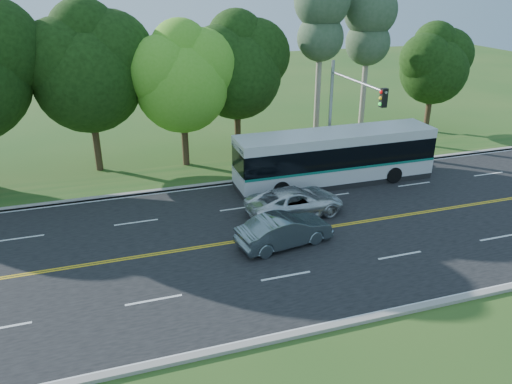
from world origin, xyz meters
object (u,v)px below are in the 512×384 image
object	(u,v)px
sedan	(284,230)
traffic_signal	(345,106)
transit_bus	(335,158)
suv	(295,202)

from	to	relation	value
sedan	traffic_signal	bearing A→B (deg)	-53.58
traffic_signal	sedan	size ratio (longest dim) A/B	1.55
transit_bus	suv	world-z (taller)	transit_bus
transit_bus	suv	size ratio (longest dim) A/B	2.33
transit_bus	sedan	bearing A→B (deg)	-131.73
traffic_signal	transit_bus	xyz separation A→B (m)	(-0.50, -0.08, -3.08)
traffic_signal	transit_bus	distance (m)	3.12
traffic_signal	transit_bus	world-z (taller)	traffic_signal
transit_bus	suv	xyz separation A→B (m)	(-3.92, -3.44, -0.85)
sedan	suv	distance (m)	3.31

